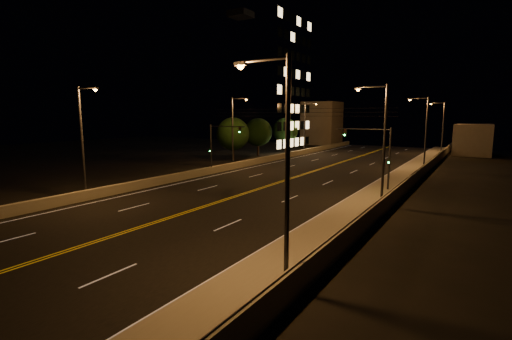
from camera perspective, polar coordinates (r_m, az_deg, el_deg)
The scene contains 24 objects.
ground at distance 21.38m, azimuth -32.33°, elevation -12.33°, with size 160.00×160.00×0.00m, color black.
road at distance 34.54m, azimuth -1.08°, elevation -3.42°, with size 18.00×120.00×0.02m, color black.
sidewalk at distance 30.19m, azimuth 16.49°, elevation -5.23°, with size 3.60×120.00×0.30m, color gray.
curb at distance 30.73m, azimuth 13.11°, elevation -5.01°, with size 0.14×120.00×0.15m, color gray.
parapet_wall at distance 29.68m, azimuth 19.62°, elevation -4.33°, with size 0.30×120.00×1.00m, color gray.
jersey_barrier at distance 40.58m, azimuth -12.89°, elevation -1.24°, with size 0.45×120.00×0.86m, color gray.
distant_building_right at distance 77.78m, azimuth 30.42°, elevation 4.07°, with size 6.00×10.00×5.48m, color gray.
distant_building_left at distance 92.79m, azimuth 10.09°, elevation 7.10°, with size 8.00×8.00×10.28m, color gray.
parapet_rail at distance 29.57m, azimuth 19.67°, elevation -3.32°, with size 0.06×0.06×120.00m, color black.
lane_markings at distance 34.48m, azimuth -1.14°, elevation -3.42°, with size 17.32×116.00×0.00m.
streetlight_0 at distance 14.69m, azimuth 3.93°, elevation 1.80°, with size 2.55×0.28×9.40m.
streetlight_1 at distance 30.08m, azimuth 18.69°, elevation 4.77°, with size 2.55×0.28×9.40m.
streetlight_2 at distance 52.66m, azimuth 24.43°, elevation 5.85°, with size 2.55×0.28×9.40m.
streetlight_3 at distance 73.99m, azimuth 26.62°, elevation 6.25°, with size 2.55×0.28×9.40m.
streetlight_4 at distance 33.86m, azimuth -24.99°, elevation 4.79°, with size 2.55×0.28×9.40m.
streetlight_5 at distance 49.18m, azimuth -3.38°, elevation 6.46°, with size 2.55×0.28×9.40m.
streetlight_6 at distance 69.22m, azimuth 7.69°, elevation 6.97°, with size 2.55×0.28×9.40m.
traffic_signal_right at distance 36.24m, azimuth 18.32°, elevation 2.79°, with size 5.11×0.31×6.00m.
traffic_signal_left at distance 44.49m, azimuth -5.94°, elevation 4.14°, with size 5.11×0.31×6.00m.
overhead_wires at distance 42.10m, azimuth 6.00°, elevation 8.80°, with size 22.00×0.03×0.83m.
building_tower at distance 76.57m, azimuth -2.31°, elevation 12.90°, with size 24.00×15.00×27.29m.
tree_0 at distance 56.75m, azimuth -3.58°, elevation 5.56°, with size 5.01×5.01×6.78m.
tree_1 at distance 64.90m, azimuth 0.33°, elevation 5.84°, with size 4.87×4.87×6.59m.
tree_2 at distance 72.11m, azimuth 4.54°, elevation 6.07°, with size 4.87×4.87×6.59m.
Camera 1 is at (18.33, -8.40, 7.11)m, focal length 26.00 mm.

